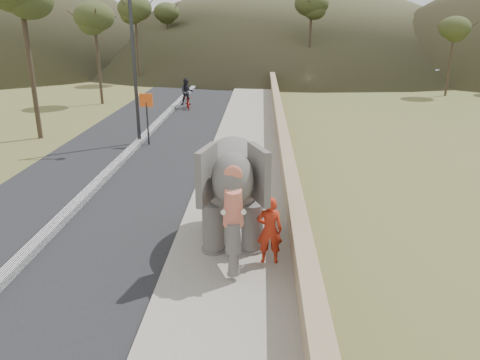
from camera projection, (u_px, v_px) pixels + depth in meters
The scene contains 12 objects.
ground at pixel (221, 326), 9.00m from camera, with size 160.00×160.00×0.00m, color olive.
road at pixel (117, 166), 18.65m from camera, with size 7.00×120.00×0.03m, color black.
median at pixel (117, 164), 18.62m from camera, with size 0.35×120.00×0.22m, color black.
walkway at pixel (242, 167), 18.42m from camera, with size 3.00×120.00×0.15m, color #9E9687.
parapet at pixel (284, 156), 18.19m from camera, with size 0.30×120.00×1.10m, color tan.
lamppost at pixel (139, 36), 20.51m from camera, with size 1.76×0.36×8.00m.
signboard at pixel (147, 110), 21.31m from camera, with size 0.60×0.08×2.40m.
distant_car at pixel (445, 76), 41.85m from camera, with size 1.70×4.23×1.44m, color silver.
hill_far at pixel (290, 9), 72.57m from camera, with size 80.00×80.00×14.00m, color brown.
elephant_and_man at pixel (233, 187), 11.97m from camera, with size 2.34×3.95×2.77m.
motorcyclist at pixel (187, 97), 30.28m from camera, with size 0.98×1.70×1.96m.
trees at pixel (275, 44), 34.32m from camera, with size 47.65×43.98×8.36m.
Camera 1 is at (0.71, -7.56, 5.61)m, focal length 35.00 mm.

